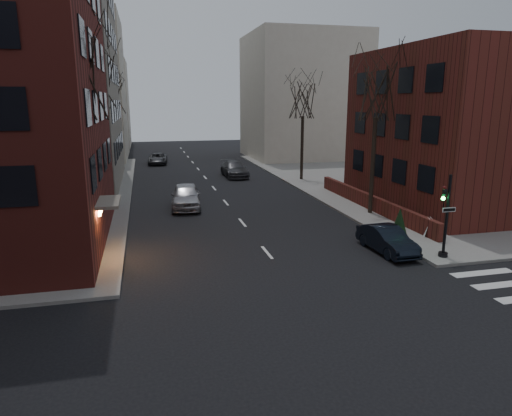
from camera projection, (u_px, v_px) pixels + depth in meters
The scene contains 21 objects.
ground at pixel (388, 399), 11.72m from camera, with size 160.00×160.00×0.00m, color black.
sidewalk_far_right at pixel (494, 175), 46.76m from camera, with size 44.00×44.00×0.15m, color gray.
building_right_brick at pixel (467, 130), 32.23m from camera, with size 12.00×14.00×11.00m, color #5B1F1A.
low_wall_right at pixel (370, 202), 31.68m from camera, with size 0.35×16.00×1.00m, color #5B1F1A.
building_distant_la at pixel (67, 89), 58.22m from camera, with size 14.00×16.00×18.00m, color beige.
building_distant_ra at pixel (302, 97), 60.63m from camera, with size 14.00×14.00×16.00m, color beige.
building_distant_lb at pixel (97, 104), 75.22m from camera, with size 10.00×12.00×14.00m, color beige.
traffic_signal at pixel (445, 221), 21.62m from camera, with size 0.76×0.44×4.00m.
tree_left_a at pixel (72, 79), 20.99m from camera, with size 4.18×4.18×10.26m.
tree_left_b at pixel (96, 80), 32.24m from camera, with size 4.40×4.40×10.80m.
tree_left_c at pixel (110, 95), 45.68m from camera, with size 3.96×3.96×9.72m.
tree_right_a at pixel (377, 92), 28.93m from camera, with size 3.96×3.96×9.72m.
tree_right_b at pixel (303, 100), 42.28m from camera, with size 3.74×3.74×9.18m.
streetlamp_near at pixel (106, 152), 29.67m from camera, with size 0.36×0.36×6.28m.
streetlamp_far at pixel (120, 132), 48.58m from camera, with size 0.36×0.36×6.28m.
parked_sedan at pixel (387, 240), 22.98m from camera, with size 1.40×4.01×1.32m, color black.
car_lane_silver at pixel (186, 196), 32.55m from camera, with size 2.04×5.06×1.72m, color #A6A5AB.
car_lane_gray at pixel (234, 169), 46.01m from camera, with size 2.17×5.33×1.55m, color #38383C.
car_lane_far at pixel (158, 159), 55.26m from camera, with size 2.17×4.71×1.31m, color #38393D.
sandwich_board at pixel (429, 227), 25.37m from camera, with size 0.45×0.63×1.01m, color white.
evergreen_shrub at pixel (399, 224), 24.40m from camera, with size 1.07×1.07×1.79m, color black.
Camera 1 is at (-5.74, -9.18, 7.47)m, focal length 32.00 mm.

